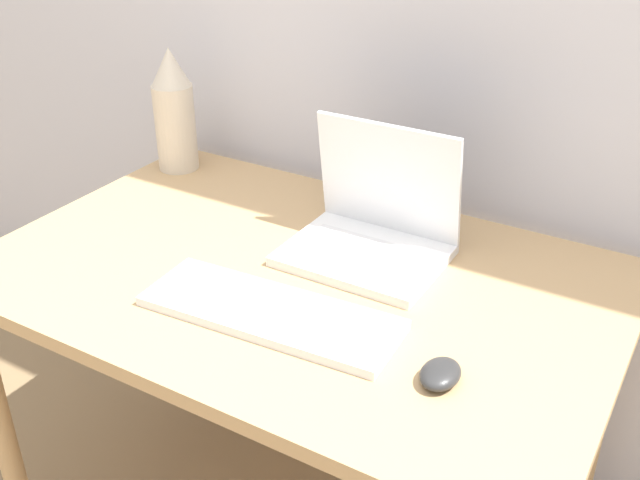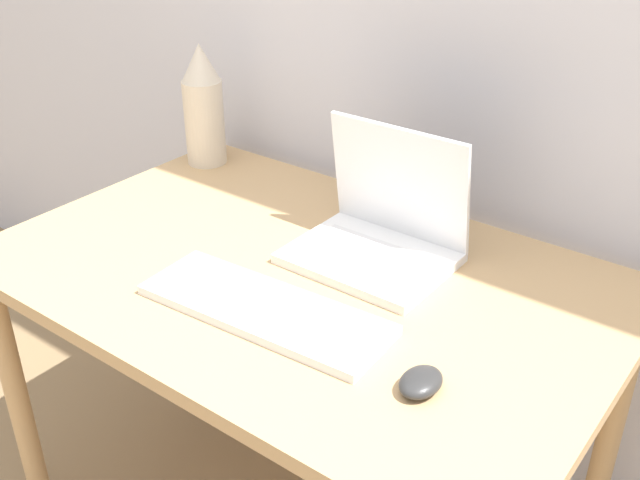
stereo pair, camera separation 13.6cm
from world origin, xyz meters
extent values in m
cube|color=tan|center=(0.00, 0.40, 0.71)|extent=(1.23, 0.79, 0.03)
cylinder|color=tan|center=(-0.56, 0.06, 0.35)|extent=(0.05, 0.05, 0.69)
cylinder|color=tan|center=(-0.56, 0.74, 0.35)|extent=(0.05, 0.05, 0.69)
cylinder|color=tan|center=(0.56, 0.74, 0.35)|extent=(0.05, 0.05, 0.69)
cube|color=white|center=(0.09, 0.50, 0.73)|extent=(0.31, 0.24, 0.02)
cube|color=silver|center=(0.09, 0.49, 0.74)|extent=(0.25, 0.13, 0.00)
cube|color=white|center=(0.09, 0.60, 0.86)|extent=(0.31, 0.05, 0.24)
cube|color=black|center=(0.09, 0.61, 0.86)|extent=(0.27, 0.03, 0.20)
cube|color=white|center=(0.04, 0.24, 0.73)|extent=(0.48, 0.19, 0.02)
cube|color=silver|center=(0.04, 0.24, 0.74)|extent=(0.44, 0.15, 0.00)
ellipsoid|color=#2D2D2D|center=(0.37, 0.23, 0.74)|extent=(0.06, 0.08, 0.03)
cylinder|color=beige|center=(-0.53, 0.68, 0.83)|extent=(0.10, 0.10, 0.22)
cone|color=beige|center=(-0.53, 0.68, 0.98)|extent=(0.10, 0.10, 0.09)
camera|label=1|loc=(0.67, -0.66, 1.48)|focal=42.00mm
camera|label=2|loc=(0.79, -0.58, 1.48)|focal=42.00mm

